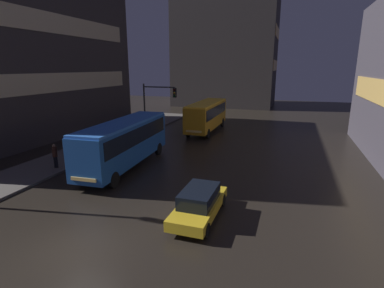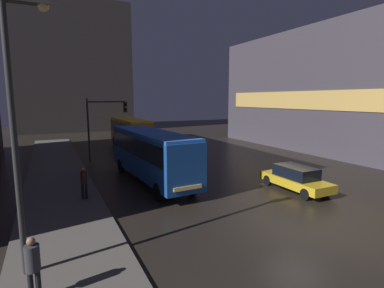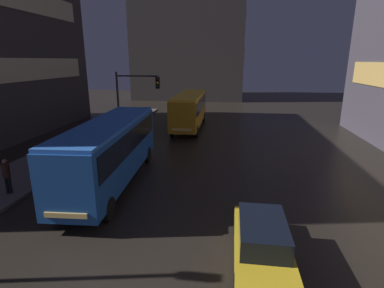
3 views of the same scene
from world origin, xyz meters
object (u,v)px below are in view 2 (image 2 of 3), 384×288
object	(u,v)px
bus_far	(130,130)
street_lamp_sidewalk	(20,97)
pedestrian_near	(33,263)
pedestrian_mid	(84,181)
traffic_light_main	(103,118)
car_taxi	(296,178)
bus_near	(151,151)

from	to	relation	value
bus_far	street_lamp_sidewalk	bearing A→B (deg)	68.39
street_lamp_sidewalk	pedestrian_near	bearing A→B (deg)	-87.01
street_lamp_sidewalk	pedestrian_mid	bearing A→B (deg)	71.28
pedestrian_mid	street_lamp_sidewalk	world-z (taller)	street_lamp_sidewalk
pedestrian_mid	traffic_light_main	distance (m)	11.40
pedestrian_near	pedestrian_mid	xyz separation A→B (m)	(2.14, 8.09, -0.05)
bus_far	car_taxi	size ratio (longest dim) A/B	2.13
car_taxi	pedestrian_near	bearing A→B (deg)	18.78
car_taxi	traffic_light_main	bearing A→B (deg)	-57.93
bus_near	car_taxi	size ratio (longest dim) A/B	2.26
car_taxi	traffic_light_main	world-z (taller)	traffic_light_main
bus_near	street_lamp_sidewalk	world-z (taller)	street_lamp_sidewalk
bus_near	bus_far	size ratio (longest dim) A/B	1.06
car_taxi	pedestrian_mid	distance (m)	12.19
car_taxi	street_lamp_sidewalk	world-z (taller)	street_lamp_sidewalk
car_taxi	pedestrian_mid	size ratio (longest dim) A/B	2.62
traffic_light_main	street_lamp_sidewalk	xyz separation A→B (m)	(-5.11, -17.25, 1.76)
bus_far	car_taxi	bearing A→B (deg)	104.31
traffic_light_main	street_lamp_sidewalk	world-z (taller)	street_lamp_sidewalk
pedestrian_near	street_lamp_sidewalk	xyz separation A→B (m)	(-0.08, 1.54, 4.33)
bus_near	traffic_light_main	bearing A→B (deg)	-82.84
street_lamp_sidewalk	bus_near	bearing A→B (deg)	52.17
pedestrian_near	street_lamp_sidewalk	size ratio (longest dim) A/B	0.22
bus_far	pedestrian_mid	bearing A→B (deg)	67.37
pedestrian_near	traffic_light_main	xyz separation A→B (m)	(5.03, 18.80, 2.57)
bus_far	pedestrian_near	world-z (taller)	bus_far
pedestrian_near	car_taxi	bearing A→B (deg)	-154.80
bus_near	pedestrian_near	size ratio (longest dim) A/B	5.78
bus_near	traffic_light_main	distance (m)	8.97
pedestrian_near	traffic_light_main	world-z (taller)	traffic_light_main
bus_near	street_lamp_sidewalk	bearing A→B (deg)	49.11
car_taxi	traffic_light_main	distance (m)	16.94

